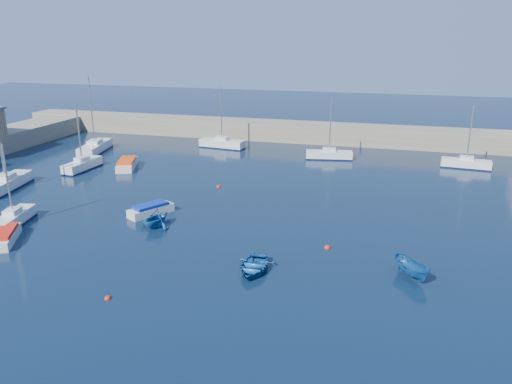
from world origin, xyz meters
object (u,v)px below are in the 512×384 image
(sailboat_1, at_px, (13,219))
(sailboat_7, at_px, (466,163))
(motorboat_0, at_px, (4,236))
(dinghy_right, at_px, (412,269))
(motorboat_1, at_px, (151,210))
(dinghy_left, at_px, (156,218))
(sailboat_6, at_px, (329,155))
(dinghy_center, at_px, (253,266))
(sailboat_3, at_px, (82,165))
(sailboat_2, at_px, (6,183))
(sailboat_5, at_px, (222,143))
(motorboat_2, at_px, (127,164))
(sailboat_4, at_px, (95,147))

(sailboat_1, bearing_deg, sailboat_7, 25.11)
(motorboat_0, relative_size, dinghy_right, 1.48)
(motorboat_1, relative_size, dinghy_left, 1.42)
(sailboat_6, height_order, dinghy_center, sailboat_6)
(sailboat_3, height_order, motorboat_1, sailboat_3)
(sailboat_2, distance_m, motorboat_1, 17.64)
(sailboat_5, distance_m, dinghy_left, 29.44)
(motorboat_1, bearing_deg, motorboat_2, 157.04)
(sailboat_7, relative_size, motorboat_2, 1.34)
(dinghy_right, bearing_deg, sailboat_6, 69.55)
(motorboat_0, xyz_separation_m, motorboat_2, (-2.01, 21.90, 0.04))
(sailboat_1, bearing_deg, sailboat_4, 95.94)
(sailboat_2, height_order, dinghy_center, sailboat_2)
(sailboat_1, xyz_separation_m, motorboat_0, (1.79, -3.11, -0.10))
(sailboat_1, relative_size, sailboat_3, 0.91)
(dinghy_left, relative_size, dinghy_right, 0.95)
(sailboat_5, bearing_deg, sailboat_7, -87.57)
(motorboat_1, relative_size, dinghy_right, 1.35)
(motorboat_1, height_order, dinghy_center, motorboat_1)
(sailboat_3, relative_size, dinghy_right, 2.45)
(sailboat_6, xyz_separation_m, dinghy_right, (9.38, -30.35, 0.03))
(dinghy_left, bearing_deg, sailboat_2, 177.45)
(sailboat_4, distance_m, sailboat_6, 30.67)
(motorboat_0, xyz_separation_m, dinghy_center, (19.44, 0.36, -0.08))
(motorboat_1, relative_size, dinghy_center, 1.13)
(motorboat_0, distance_m, motorboat_2, 21.99)
(dinghy_left, bearing_deg, sailboat_7, 57.88)
(sailboat_1, relative_size, sailboat_6, 0.90)
(sailboat_5, bearing_deg, motorboat_0, 178.71)
(sailboat_3, height_order, dinghy_left, sailboat_3)
(sailboat_1, height_order, sailboat_6, sailboat_6)
(sailboat_4, bearing_deg, sailboat_2, -99.35)
(sailboat_7, distance_m, dinghy_left, 37.53)
(dinghy_left, distance_m, dinghy_right, 20.20)
(sailboat_6, relative_size, motorboat_0, 1.66)
(sailboat_4, relative_size, dinghy_center, 2.67)
(sailboat_4, distance_m, dinghy_right, 47.43)
(sailboat_3, relative_size, sailboat_5, 0.91)
(motorboat_2, xyz_separation_m, dinghy_center, (21.45, -21.55, -0.11))
(motorboat_2, bearing_deg, sailboat_3, -174.89)
(sailboat_1, relative_size, sailboat_7, 0.93)
(sailboat_3, bearing_deg, dinghy_right, -23.26)
(sailboat_6, xyz_separation_m, dinghy_left, (-10.49, -26.69, 0.21))
(sailboat_3, height_order, sailboat_4, sailboat_4)
(sailboat_4, bearing_deg, motorboat_1, -59.21)
(sailboat_5, xyz_separation_m, sailboat_6, (15.00, -2.40, -0.06))
(dinghy_center, relative_size, dinghy_right, 1.20)
(sailboat_2, distance_m, sailboat_4, 17.04)
(sailboat_6, bearing_deg, sailboat_2, 116.25)
(motorboat_2, relative_size, dinghy_center, 1.48)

